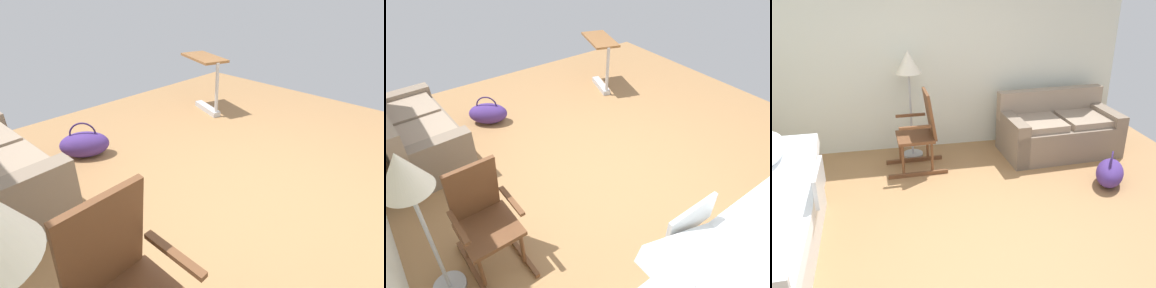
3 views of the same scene
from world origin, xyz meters
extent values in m
plane|color=#9E7247|center=(0.00, 0.00, 0.00)|extent=(6.54, 6.54, 0.00)
cube|color=gray|center=(1.28, 1.71, 0.49)|extent=(0.71, 0.68, 0.10)
cube|color=#7D6C5C|center=(0.93, 1.73, 0.30)|extent=(0.23, 0.86, 0.60)
cube|color=brown|center=(-0.20, 1.67, 0.75)|extent=(0.13, 0.44, 0.60)
cube|color=brown|center=(-0.42, 1.43, 0.67)|extent=(0.39, 0.06, 0.03)
cube|color=#B2B5BA|center=(1.78, -1.31, 0.04)|extent=(0.61, 0.30, 0.08)
cylinder|color=black|center=(1.54, -1.23, 0.03)|extent=(0.07, 0.07, 0.06)
cylinder|color=black|center=(2.03, -1.39, 0.03)|extent=(0.07, 0.07, 0.06)
cylinder|color=#B2B5BA|center=(1.54, -1.23, 0.45)|extent=(0.05, 0.05, 0.74)
cube|color=brown|center=(1.92, -1.35, 0.82)|extent=(0.88, 0.63, 0.04)
ellipsoid|color=#472D7A|center=(1.87, 0.76, 0.15)|extent=(0.58, 0.64, 0.30)
torus|color=#312055|center=(1.87, 0.76, 0.28)|extent=(0.19, 0.26, 0.30)
camera|label=1|loc=(-1.18, 2.09, 1.80)|focal=27.98mm
camera|label=2|loc=(-2.32, 2.09, 2.70)|focal=30.90mm
camera|label=3|loc=(-0.75, -3.12, 2.41)|focal=37.49mm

